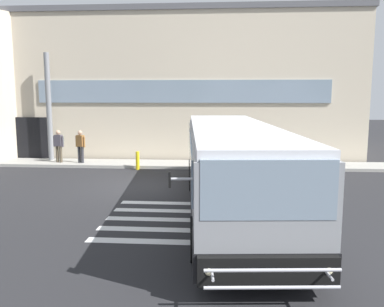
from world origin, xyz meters
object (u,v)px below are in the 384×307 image
at_px(bus_main_foreground, 231,168).
at_px(passenger_near_column, 59,144).
at_px(entry_support_column, 49,107).
at_px(safety_bollard_yellow, 138,161).
at_px(passenger_by_doorway, 80,145).

height_order(bus_main_foreground, passenger_near_column, bus_main_foreground).
bearing_deg(entry_support_column, bus_main_foreground, -41.44).
relative_size(passenger_near_column, safety_bollard_yellow, 1.86).
height_order(passenger_near_column, safety_bollard_yellow, passenger_near_column).
height_order(entry_support_column, safety_bollard_yellow, entry_support_column).
bearing_deg(passenger_by_doorway, entry_support_column, 155.13).
xyz_separation_m(bus_main_foreground, passenger_by_doorway, (-7.56, 7.50, -0.26)).
relative_size(passenger_by_doorway, safety_bollard_yellow, 1.86).
height_order(bus_main_foreground, safety_bollard_yellow, bus_main_foreground).
relative_size(entry_support_column, safety_bollard_yellow, 6.29).
height_order(entry_support_column, passenger_near_column, entry_support_column).
distance_m(passenger_near_column, passenger_by_doorway, 1.17).
bearing_deg(passenger_near_column, passenger_by_doorway, -3.80).
bearing_deg(bus_main_foreground, passenger_near_column, 139.02).
distance_m(passenger_near_column, safety_bollard_yellow, 4.47).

